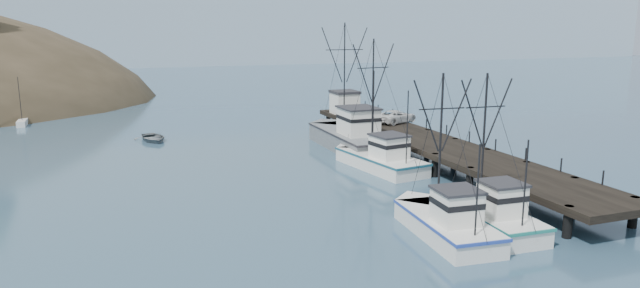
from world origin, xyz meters
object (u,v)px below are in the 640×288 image
object	(u,v)px
trawler_near	(487,215)
pier_shed	(345,102)
motorboat	(153,141)
trawler_far	(378,159)
pickup_truck	(396,116)
trawler_mid	(444,222)
work_vessel	(350,137)
pier	(431,144)

from	to	relation	value
trawler_near	pier_shed	xyz separation A→B (m)	(4.69, 34.79, 2.60)
trawler_near	motorboat	bearing A→B (deg)	116.40
trawler_far	pickup_truck	world-z (taller)	trawler_far
pier_shed	motorboat	bearing A→B (deg)	177.44
trawler_mid	work_vessel	world-z (taller)	work_vessel
trawler_mid	pier	bearing A→B (deg)	61.46
motorboat	trawler_mid	bearing A→B (deg)	-78.69
trawler_far	pier_shed	bearing A→B (deg)	76.60
trawler_near	trawler_mid	world-z (taller)	trawler_mid
pier	trawler_far	xyz separation A→B (m)	(-5.67, -0.53, -0.87)
pier	pickup_truck	distance (m)	10.03
pier_shed	motorboat	size ratio (longest dim) A/B	0.65
pickup_truck	motorboat	distance (m)	26.96
motorboat	pier_shed	bearing A→B (deg)	-13.11
trawler_near	work_vessel	world-z (taller)	work_vessel
pier	motorboat	distance (m)	30.45
pier	pier_shed	bearing A→B (deg)	94.00
work_vessel	pier	bearing A→B (deg)	-58.54
pickup_truck	pier_shed	bearing A→B (deg)	-3.96
trawler_mid	work_vessel	size ratio (longest dim) A/B	0.65
trawler_near	pier_shed	world-z (taller)	trawler_near
pier	work_vessel	xyz separation A→B (m)	(-4.86, 7.94, -0.46)
pier	work_vessel	world-z (taller)	work_vessel
pier_shed	pickup_truck	distance (m)	8.62
trawler_mid	motorboat	distance (m)	38.84
pier	work_vessel	bearing A→B (deg)	121.46
pier	pier_shed	size ratio (longest dim) A/B	13.75
pier	pickup_truck	xyz separation A→B (m)	(1.50, 9.87, 1.02)
work_vessel	motorboat	size ratio (longest dim) A/B	3.18
work_vessel	pickup_truck	xyz separation A→B (m)	(6.36, 1.93, 1.48)
trawler_near	work_vessel	distance (m)	24.76
trawler_near	trawler_far	distance (m)	16.26
trawler_far	motorboat	bearing A→B (deg)	132.74
trawler_mid	work_vessel	xyz separation A→B (m)	(4.41, 24.98, 0.41)
trawler_mid	motorboat	size ratio (longest dim) A/B	2.05
work_vessel	pier_shed	size ratio (longest dim) A/B	4.89
pier	pier_shed	xyz separation A→B (m)	(-1.26, 18.00, 1.73)
pier	trawler_near	world-z (taller)	trawler_near
pier_shed	trawler_near	bearing A→B (deg)	-97.68
pier_shed	trawler_far	bearing A→B (deg)	-103.40
pier	trawler_mid	distance (m)	19.41
pier_shed	pickup_truck	xyz separation A→B (m)	(2.76, -8.13, -0.71)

